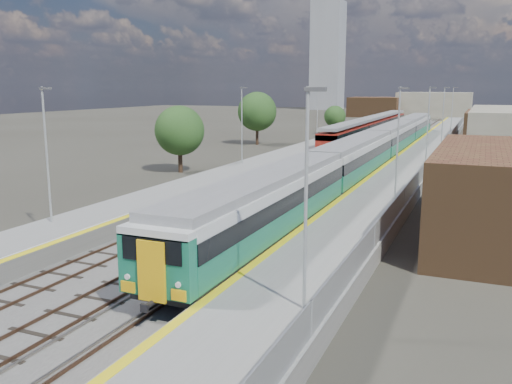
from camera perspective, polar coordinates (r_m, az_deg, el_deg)
The scene contains 11 objects.
ground at distance 66.38m, azimuth 12.39°, elevation 3.39°, with size 320.00×320.00×0.00m, color #47443A.
ballast_bed at distance 69.24m, azimuth 10.94°, elevation 3.78°, with size 10.50×155.00×0.06m, color #565451.
tracks at distance 70.75m, azimuth 11.70°, elevation 3.96°, with size 8.96×160.00×0.17m.
platform_right at distance 68.04m, azimuth 17.18°, elevation 3.79°, with size 4.70×155.00×8.52m.
platform_left at distance 70.88m, azimuth 5.56°, elevation 4.48°, with size 4.30×155.00×8.52m.
buildings at distance 156.28m, azimuth 12.04°, elevation 11.57°, with size 72.00×185.50×40.00m.
green_train at distance 58.67m, azimuth 12.59°, elevation 4.72°, with size 3.03×84.32×3.34m.
red_train at distance 92.79m, azimuth 12.10°, elevation 6.79°, with size 2.78×56.32×3.50m.
tree_a at distance 54.81m, azimuth -8.05°, elevation 6.41°, with size 4.94×4.94×6.70m.
tree_b at distance 81.01m, azimuth 0.12°, elevation 8.47°, with size 5.77×5.77×7.81m.
tree_c at distance 99.65m, azimuth 8.30°, elevation 7.88°, with size 3.85×3.85×5.22m.
Camera 1 is at (11.87, -14.76, 8.49)m, focal length 38.00 mm.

